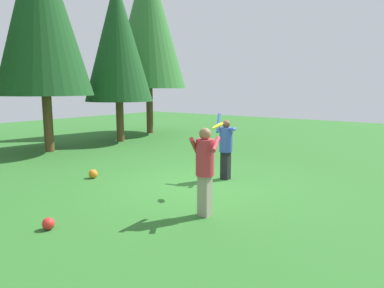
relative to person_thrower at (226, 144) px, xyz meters
The scene contains 10 objects.
ground_plane 1.29m from the person_thrower, 163.21° to the left, with size 40.00×40.00×0.00m, color #2D6B28.
person_thrower is the anchor object (origin of this frame).
person_catcher 2.78m from the person_thrower, 156.43° to the right, with size 0.70×0.66×1.66m.
frisbee 1.40m from the person_thrower, 157.04° to the right, with size 0.37×0.37×0.15m.
ball_orange 3.60m from the person_thrower, 125.44° to the left, with size 0.24×0.24×0.24m, color orange.
ball_yellow 4.07m from the person_thrower, 40.80° to the left, with size 0.24×0.24×0.24m, color yellow.
ball_red 4.80m from the person_thrower, behind, with size 0.21×0.21×0.21m, color red.
tree_center 8.62m from the person_thrower, 93.54° to the left, with size 3.44×3.44×8.22m.
tree_right 8.61m from the person_thrower, 68.34° to the left, with size 2.94×2.94×7.03m.
tree_far_right 11.37m from the person_thrower, 54.69° to the left, with size 3.87×3.87×9.24m.
Camera 1 is at (-6.92, -5.00, 2.37)m, focal length 33.10 mm.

